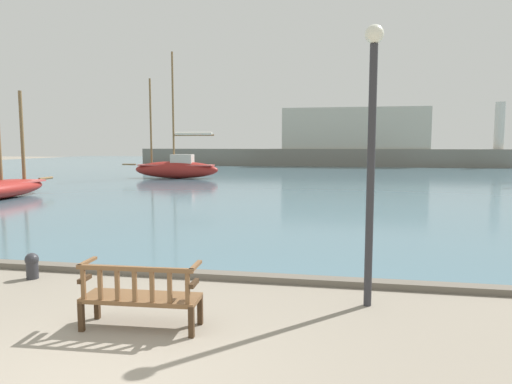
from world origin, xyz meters
name	(u,v)px	position (x,y,z in m)	size (l,w,h in m)	color
ground_plane	(90,380)	(0.00, 0.00, 0.00)	(160.00, 160.00, 0.00)	gray
harbor_water	(315,168)	(0.00, 44.00, 0.04)	(100.00, 80.00, 0.08)	slate
quay_edge_kerb	(199,274)	(0.00, 3.85, 0.06)	(40.00, 0.30, 0.12)	#675F54
park_bench	(140,295)	(-0.05, 1.40, 0.47)	(1.62, 0.60, 0.92)	#3D2A19
sailboat_far_port	(0,187)	(-12.46, 13.76, 0.62)	(1.74, 6.84, 7.04)	maroon
sailboat_distant_harbor	(177,167)	(-8.97, 27.00, 0.88)	(7.26, 1.39, 8.92)	maroon
mooring_bollard	(32,265)	(-3.07, 3.22, 0.27)	(0.25, 0.25, 0.49)	#2D2D33
lamp_post	(372,140)	(3.06, 2.89, 2.59)	(0.28, 0.28, 4.28)	#2D2D33
far_breakwater	(334,145)	(1.98, 47.49, 2.41)	(40.58, 2.40, 6.90)	slate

